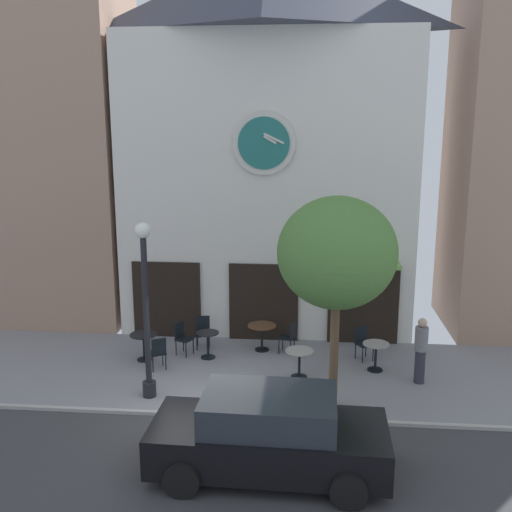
# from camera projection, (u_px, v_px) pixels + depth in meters

# --- Properties ---
(ground_plane) EXTENTS (27.58, 11.66, 0.13)m
(ground_plane) POSITION_uv_depth(u_px,v_px,m) (199.00, 438.00, 12.20)
(ground_plane) COLOR gray
(clock_building) EXTENTS (8.70, 3.68, 11.15)m
(clock_building) POSITION_uv_depth(u_px,v_px,m) (267.00, 141.00, 17.66)
(clock_building) COLOR silver
(clock_building) RESTS_ON ground_plane
(neighbor_building_left) EXTENTS (6.77, 3.67, 14.84)m
(neighbor_building_left) POSITION_uv_depth(u_px,v_px,m) (18.00, 86.00, 18.63)
(neighbor_building_left) COLOR #9E7A66
(neighbor_building_left) RESTS_ON ground_plane
(street_lamp) EXTENTS (0.36, 0.36, 4.16)m
(street_lamp) POSITION_uv_depth(u_px,v_px,m) (146.00, 311.00, 13.59)
(street_lamp) COLOR black
(street_lamp) RESTS_ON ground_plane
(street_tree) EXTENTS (2.60, 2.34, 4.81)m
(street_tree) POSITION_uv_depth(u_px,v_px,m) (337.00, 254.00, 12.78)
(street_tree) COLOR brown
(street_tree) RESTS_ON ground_plane
(cafe_table_near_door) EXTENTS (0.74, 0.74, 0.75)m
(cafe_table_near_door) POSITION_uv_depth(u_px,v_px,m) (144.00, 341.00, 16.06)
(cafe_table_near_door) COLOR black
(cafe_table_near_door) RESTS_ON ground_plane
(cafe_table_center) EXTENTS (0.61, 0.61, 0.74)m
(cafe_table_center) POSITION_uv_depth(u_px,v_px,m) (208.00, 341.00, 16.23)
(cafe_table_center) COLOR black
(cafe_table_center) RESTS_ON ground_plane
(cafe_table_rightmost) EXTENTS (0.80, 0.80, 0.75)m
(cafe_table_rightmost) POSITION_uv_depth(u_px,v_px,m) (262.00, 331.00, 16.76)
(cafe_table_rightmost) COLOR black
(cafe_table_rightmost) RESTS_ON ground_plane
(cafe_table_center_right) EXTENTS (0.71, 0.71, 0.73)m
(cafe_table_center_right) POSITION_uv_depth(u_px,v_px,m) (299.00, 358.00, 14.96)
(cafe_table_center_right) COLOR black
(cafe_table_center_right) RESTS_ON ground_plane
(cafe_table_center_left) EXTENTS (0.68, 0.68, 0.75)m
(cafe_table_center_left) POSITION_uv_depth(u_px,v_px,m) (376.00, 352.00, 15.38)
(cafe_table_center_left) COLOR black
(cafe_table_center_left) RESTS_ON ground_plane
(cafe_chair_outer) EXTENTS (0.49, 0.49, 0.90)m
(cafe_chair_outer) POSITION_uv_depth(u_px,v_px,m) (289.00, 335.00, 16.55)
(cafe_chair_outer) COLOR black
(cafe_chair_outer) RESTS_ON ground_plane
(cafe_chair_left_end) EXTENTS (0.45, 0.45, 0.90)m
(cafe_chair_left_end) POSITION_uv_depth(u_px,v_px,m) (203.00, 329.00, 17.02)
(cafe_chair_left_end) COLOR black
(cafe_chair_left_end) RESTS_ON ground_plane
(cafe_chair_near_tree) EXTENTS (0.54, 0.54, 0.90)m
(cafe_chair_near_tree) POSITION_uv_depth(u_px,v_px,m) (158.00, 351.00, 15.40)
(cafe_chair_near_tree) COLOR black
(cafe_chair_near_tree) RESTS_ON ground_plane
(cafe_chair_facing_wall) EXTENTS (0.53, 0.53, 0.90)m
(cafe_chair_facing_wall) POSITION_uv_depth(u_px,v_px,m) (182.00, 336.00, 16.49)
(cafe_chair_facing_wall) COLOR black
(cafe_chair_facing_wall) RESTS_ON ground_plane
(cafe_chair_curbside) EXTENTS (0.54, 0.54, 0.90)m
(cafe_chair_curbside) POSITION_uv_depth(u_px,v_px,m) (363.00, 341.00, 16.14)
(cafe_chair_curbside) COLOR black
(cafe_chair_curbside) RESTS_ON ground_plane
(pedestrian_grey) EXTENTS (0.45, 0.45, 1.67)m
(pedestrian_grey) POSITION_uv_depth(u_px,v_px,m) (421.00, 350.00, 14.59)
(pedestrian_grey) COLOR #2D2D38
(pedestrian_grey) RESTS_ON ground_plane
(parked_car_black) EXTENTS (4.34, 2.10, 1.55)m
(parked_car_black) POSITION_uv_depth(u_px,v_px,m) (269.00, 434.00, 10.83)
(parked_car_black) COLOR black
(parked_car_black) RESTS_ON ground_plane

